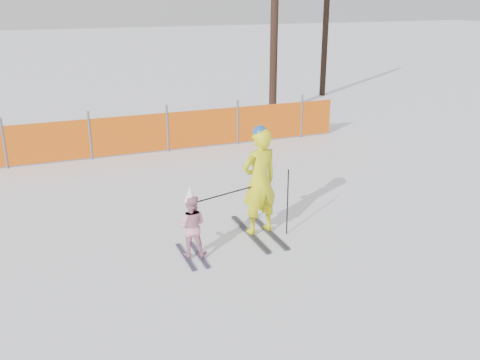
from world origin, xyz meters
name	(u,v)px	position (x,y,z in m)	size (l,w,h in m)	color
ground	(251,245)	(0.00, 0.00, 0.00)	(120.00, 120.00, 0.00)	white
adult	(259,181)	(0.31, 0.37, 0.98)	(0.76, 1.60, 1.96)	black
child	(191,225)	(-1.05, -0.03, 0.55)	(0.61, 0.97, 1.21)	black
ski_poles	(258,198)	(0.20, 0.17, 0.76)	(1.70, 0.36, 1.20)	black
safety_fence	(67,140)	(-2.44, 6.02, 0.56)	(14.97, 0.06, 1.25)	#595960
tree_trunks	(297,20)	(6.11, 10.34, 3.10)	(3.61, 2.59, 6.70)	black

